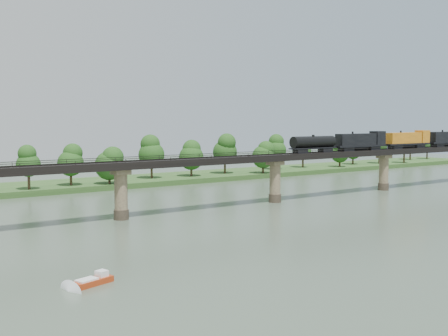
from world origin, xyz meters
TOP-DOWN VIEW (x-y plane):
  - ground at (0.00, 0.00)m, footprint 400.00×400.00m
  - far_bank at (0.00, 85.00)m, footprint 300.00×24.00m
  - bridge at (0.00, 30.00)m, footprint 236.00×30.00m
  - bridge_superstructure at (0.00, 30.00)m, footprint 220.00×4.90m
  - far_treeline at (-8.21, 80.52)m, footprint 289.06×17.54m
  - freight_train at (43.43, 30.00)m, footprint 74.12×2.89m
  - motorboat at (-61.78, -8.56)m, footprint 5.48×3.23m

SIDE VIEW (x-z plane):
  - ground at x=0.00m, z-range 0.00..0.00m
  - motorboat at x=-61.78m, z-range -0.23..1.22m
  - far_bank at x=0.00m, z-range 0.00..1.60m
  - bridge at x=0.00m, z-range -0.29..11.21m
  - far_treeline at x=-8.21m, z-range 2.03..15.63m
  - bridge_superstructure at x=0.00m, z-range 11.42..12.17m
  - freight_train at x=43.43m, z-range 11.39..16.49m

